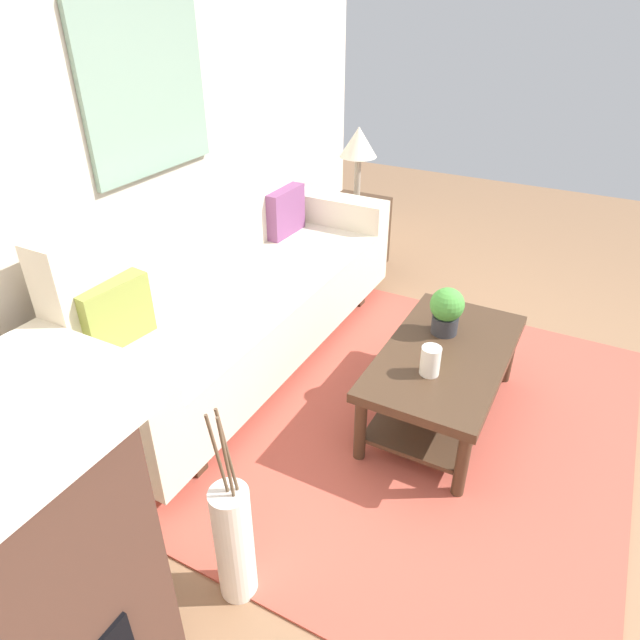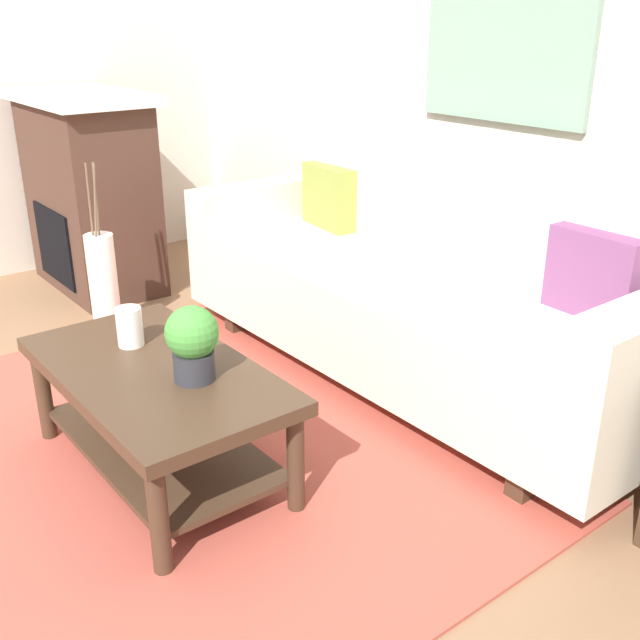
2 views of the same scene
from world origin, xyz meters
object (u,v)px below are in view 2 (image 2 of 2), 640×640
throw_pillow_plum (595,274)px  floor_vase (104,285)px  fireplace (90,192)px  throw_pillow_olive (329,197)px  potted_plant_tabletop (192,341)px  tabletop_vase (130,327)px  framed_painting (507,16)px  coffee_table (157,396)px  couch (417,287)px

throw_pillow_plum → floor_vase: throw_pillow_plum is taller
fireplace → throw_pillow_olive: bearing=31.4°
throw_pillow_olive → fireplace: size_ratio=0.31×
potted_plant_tabletop → floor_vase: bearing=168.8°
throw_pillow_olive → tabletop_vase: 1.53m
framed_painting → throw_pillow_olive: bearing=-156.5°
throw_pillow_plum → potted_plant_tabletop: size_ratio=1.37×
throw_pillow_olive → coffee_table: bearing=-60.7°
fireplace → floor_vase: size_ratio=2.16×
coffee_table → floor_vase: size_ratio=2.05×
throw_pillow_olive → floor_vase: (-0.55, -1.05, -0.41)m
couch → fireplace: (-2.08, -0.66, 0.15)m
throw_pillow_plum → framed_painting: framed_painting is taller
tabletop_vase → coffee_table: bearing=-4.8°
coffee_table → floor_vase: floor_vase is taller
tabletop_vase → throw_pillow_plum: bearing=54.8°
framed_painting → tabletop_vase: bearing=-96.8°
throw_pillow_olive → framed_painting: size_ratio=0.40×
tabletop_vase → potted_plant_tabletop: potted_plant_tabletop is taller
couch → throw_pillow_plum: 0.83m
couch → framed_painting: size_ratio=2.78×
coffee_table → tabletop_vase: tabletop_vase is taller
potted_plant_tabletop → tabletop_vase: bearing=-172.8°
potted_plant_tabletop → throw_pillow_olive: bearing=125.5°
couch → floor_vase: couch is taller
couch → potted_plant_tabletop: (0.18, -1.23, 0.14)m
couch → framed_painting: 1.22m
throw_pillow_plum → tabletop_vase: size_ratio=2.44×
tabletop_vase → framed_painting: framed_painting is taller
throw_pillow_plum → throw_pillow_olive: bearing=180.0°
potted_plant_tabletop → fireplace: bearing=165.9°
fireplace → floor_vase: 0.85m
tabletop_vase → throw_pillow_olive: bearing=112.3°
potted_plant_tabletop → floor_vase: potted_plant_tabletop is taller
tabletop_vase → fireplace: 1.97m
couch → tabletop_vase: bearing=-99.2°
throw_pillow_olive → tabletop_vase: throw_pillow_olive is taller
tabletop_vase → fireplace: fireplace is taller
fireplace → coffee_table: bearing=-16.9°
throw_pillow_olive → framed_painting: bearing=23.5°
throw_pillow_olive → coffee_table: size_ratio=0.33×
throw_pillow_olive → throw_pillow_plum: bearing=0.0°
coffee_table → tabletop_vase: size_ratio=7.46×
coffee_table → potted_plant_tabletop: 0.31m
fireplace → couch: bearing=17.7°
throw_pillow_plum → coffee_table: 1.66m
throw_pillow_olive → fireplace: 1.52m
potted_plant_tabletop → floor_vase: 1.58m
floor_vase → framed_painting: size_ratio=0.60×
couch → coffee_table: 1.31m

